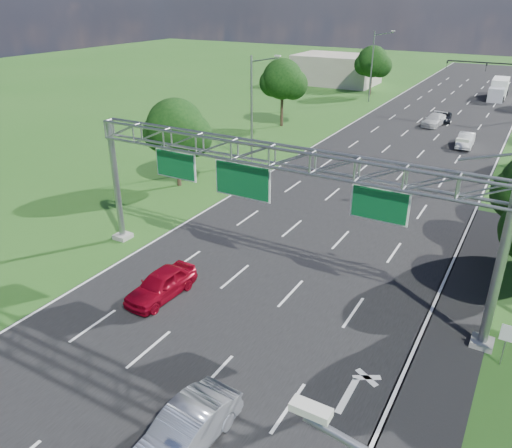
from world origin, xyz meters
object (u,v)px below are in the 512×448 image
Objects in this scene: silver_sedan at (185,431)px; box_truck at (499,89)px; regulatory_sign at (507,337)px; red_coupe at (161,284)px; sign_gantry at (273,167)px.

box_truck is (2.08, 76.84, 0.61)m from silver_sedan.
regulatory_sign is at bearing 51.61° from silver_sedan.
red_coupe is 70.13m from box_truck.
silver_sedan reaches higher than red_coupe.
sign_gantry is 13.25m from regulatory_sign.
sign_gantry reaches higher than silver_sedan.
box_truck is at bearing 91.78° from silver_sedan.
sign_gantry reaches higher than regulatory_sign.
box_truck is at bearing 96.29° from regulatory_sign.
regulatory_sign is at bearing -85.62° from box_truck.
sign_gantry is at bearing -96.08° from box_truck.
silver_sedan is at bearing -131.72° from regulatory_sign.
box_truck reaches higher than red_coupe.
sign_gantry is 65.70m from box_truck.
regulatory_sign is (12.07, -1.02, -5.38)m from sign_gantry.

